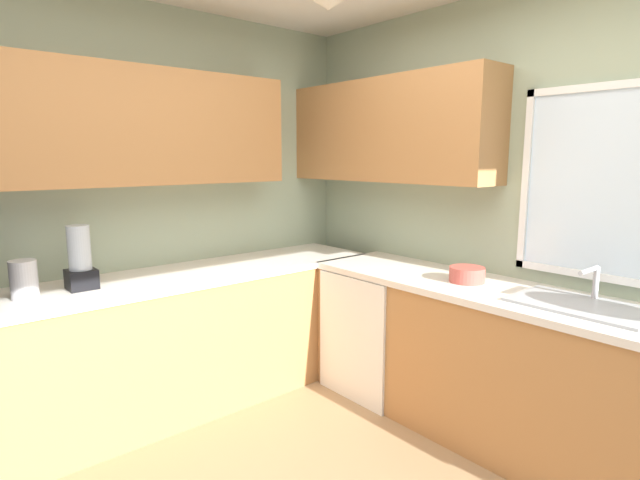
# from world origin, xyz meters

# --- Properties ---
(room_shell) EXTENTS (3.98, 3.47, 2.65)m
(room_shell) POSITION_xyz_m (-0.81, 0.53, 1.83)
(room_shell) COLOR #9EAD8E
(room_shell) RESTS_ON ground_plane
(counter_run_left) EXTENTS (0.65, 3.08, 0.89)m
(counter_run_left) POSITION_xyz_m (-1.62, 0.00, 0.45)
(counter_run_left) COLOR #AD7542
(counter_run_left) RESTS_ON ground_plane
(counter_run_back) EXTENTS (3.07, 0.65, 0.89)m
(counter_run_back) POSITION_xyz_m (0.21, 1.37, 0.45)
(counter_run_back) COLOR #AD7542
(counter_run_back) RESTS_ON ground_plane
(dishwasher) EXTENTS (0.60, 0.60, 0.85)m
(dishwasher) POSITION_xyz_m (-0.96, 1.34, 0.42)
(dishwasher) COLOR white
(dishwasher) RESTS_ON ground_plane
(kettle) EXTENTS (0.13, 0.13, 0.20)m
(kettle) POSITION_xyz_m (-1.60, -0.70, 0.99)
(kettle) COLOR #B7B7BC
(kettle) RESTS_ON counter_run_left
(sink_assembly) EXTENTS (0.63, 0.40, 0.19)m
(sink_assembly) POSITION_xyz_m (0.34, 1.37, 0.90)
(sink_assembly) COLOR #9EA0A5
(sink_assembly) RESTS_ON counter_run_back
(bowl) EXTENTS (0.21, 0.21, 0.09)m
(bowl) POSITION_xyz_m (-0.31, 1.37, 0.94)
(bowl) COLOR #B74C42
(bowl) RESTS_ON counter_run_back
(blender_appliance) EXTENTS (0.15, 0.15, 0.36)m
(blender_appliance) POSITION_xyz_m (-1.62, -0.41, 1.05)
(blender_appliance) COLOR black
(blender_appliance) RESTS_ON counter_run_left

